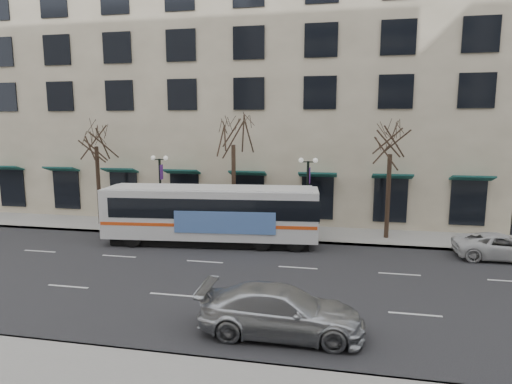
% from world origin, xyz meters
% --- Properties ---
extents(ground, '(160.00, 160.00, 0.00)m').
position_xyz_m(ground, '(0.00, 0.00, 0.00)').
color(ground, black).
rests_on(ground, ground).
extents(sidewalk_far, '(80.00, 4.00, 0.15)m').
position_xyz_m(sidewalk_far, '(5.00, 9.00, 0.07)').
color(sidewalk_far, gray).
rests_on(sidewalk_far, ground).
extents(building_hotel, '(40.00, 20.00, 24.00)m').
position_xyz_m(building_hotel, '(-2.00, 21.00, 12.00)').
color(building_hotel, tan).
rests_on(building_hotel, ground).
extents(tree_far_left, '(3.60, 3.60, 8.34)m').
position_xyz_m(tree_far_left, '(-10.00, 8.80, 6.70)').
color(tree_far_left, black).
rests_on(tree_far_left, ground).
extents(tree_far_mid, '(3.60, 3.60, 8.55)m').
position_xyz_m(tree_far_mid, '(0.00, 8.80, 6.91)').
color(tree_far_mid, black).
rests_on(tree_far_mid, ground).
extents(tree_far_right, '(3.60, 3.60, 8.06)m').
position_xyz_m(tree_far_right, '(10.00, 8.80, 6.42)').
color(tree_far_right, black).
rests_on(tree_far_right, ground).
extents(lamp_post_left, '(1.22, 0.45, 5.21)m').
position_xyz_m(lamp_post_left, '(-4.99, 8.20, 2.94)').
color(lamp_post_left, black).
rests_on(lamp_post_left, ground).
extents(lamp_post_right, '(1.22, 0.45, 5.21)m').
position_xyz_m(lamp_post_right, '(5.01, 8.20, 2.94)').
color(lamp_post_right, black).
rests_on(lamp_post_right, ground).
extents(city_bus, '(13.24, 4.06, 3.53)m').
position_xyz_m(city_bus, '(-0.60, 5.81, 1.93)').
color(city_bus, silver).
rests_on(city_bus, ground).
extents(silver_car, '(5.83, 2.45, 1.68)m').
position_xyz_m(silver_car, '(5.09, -4.80, 0.84)').
color(silver_car, '#B3B6BB').
rests_on(silver_car, ground).
extents(white_pickup, '(4.98, 2.31, 1.38)m').
position_xyz_m(white_pickup, '(15.79, 5.90, 0.69)').
color(white_pickup, silver).
rests_on(white_pickup, ground).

